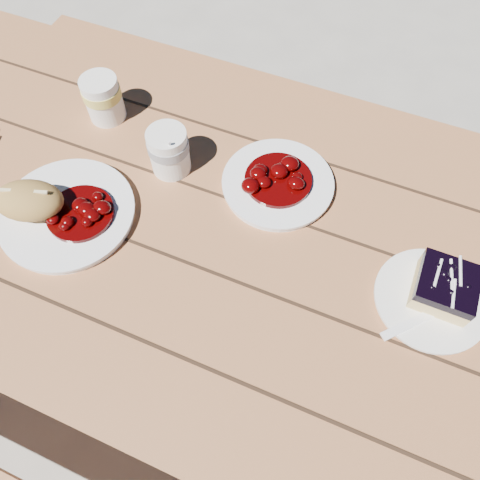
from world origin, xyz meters
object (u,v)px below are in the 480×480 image
at_px(dessert_plate, 431,300).
at_px(second_plate, 278,184).
at_px(main_plate, 68,214).
at_px(coffee_cup, 169,151).
at_px(blueberry_cake, 445,287).
at_px(second_cup, 103,99).
at_px(bread_roll, 29,201).
at_px(picnic_table, 189,259).

relative_size(dessert_plate, second_plate, 0.88).
distance_m(main_plate, dessert_plate, 0.68).
xyz_separation_m(main_plate, coffee_cup, (0.13, 0.19, 0.04)).
height_order(dessert_plate, blueberry_cake, blueberry_cake).
bearing_deg(second_cup, main_plate, -75.67).
height_order(blueberry_cake, second_cup, second_cup).
xyz_separation_m(bread_roll, coffee_cup, (0.18, 0.21, -0.00)).
height_order(bread_roll, second_cup, second_cup).
distance_m(picnic_table, coffee_cup, 0.25).
bearing_deg(dessert_plate, bread_roll, -171.11).
height_order(blueberry_cake, coffee_cup, coffee_cup).
height_order(main_plate, second_plate, same).
height_order(second_plate, second_cup, second_cup).
distance_m(bread_roll, second_cup, 0.28).
bearing_deg(second_cup, blueberry_cake, -11.36).
relative_size(blueberry_cake, second_plate, 0.45).
relative_size(bread_roll, second_cup, 1.31).
height_order(bread_roll, coffee_cup, coffee_cup).
xyz_separation_m(second_plate, second_cup, (-0.41, 0.04, 0.04)).
bearing_deg(bread_roll, blueberry_cake, 9.90).
bearing_deg(coffee_cup, picnic_table, -55.23).
relative_size(blueberry_cake, second_cup, 0.98).
xyz_separation_m(blueberry_cake, coffee_cup, (-0.56, 0.08, 0.01)).
relative_size(picnic_table, second_plate, 9.25).
height_order(picnic_table, second_plate, second_plate).
relative_size(picnic_table, main_plate, 7.93).
distance_m(main_plate, blueberry_cake, 0.70).
xyz_separation_m(blueberry_cake, second_cup, (-0.75, 0.15, 0.01)).
xyz_separation_m(picnic_table, blueberry_cake, (0.48, 0.03, 0.20)).
height_order(main_plate, bread_roll, bread_roll).
relative_size(dessert_plate, second_cup, 1.93).
xyz_separation_m(picnic_table, second_plate, (0.14, 0.15, 0.17)).
relative_size(bread_roll, blueberry_cake, 1.33).
height_order(picnic_table, coffee_cup, coffee_cup).
xyz_separation_m(bread_roll, blueberry_cake, (0.74, 0.13, -0.01)).
xyz_separation_m(dessert_plate, blueberry_cake, (0.01, 0.02, 0.03)).
bearing_deg(bread_roll, second_plate, 31.26).
distance_m(second_plate, second_cup, 0.42).
relative_size(picnic_table, second_cup, 20.39).
height_order(picnic_table, main_plate, main_plate).
xyz_separation_m(coffee_cup, second_cup, (-0.20, 0.08, 0.00)).
bearing_deg(second_plate, blueberry_cake, -18.46).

